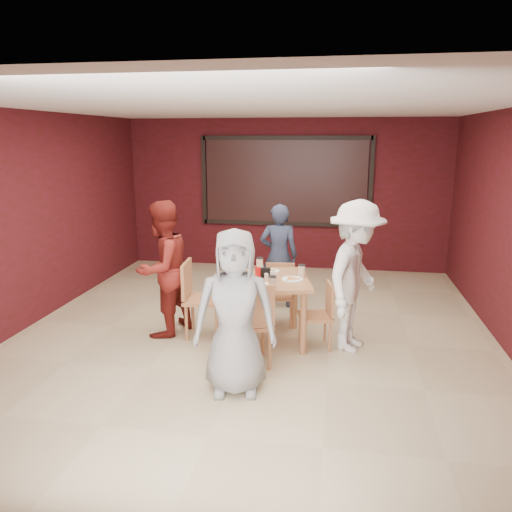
% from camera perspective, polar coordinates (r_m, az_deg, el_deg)
% --- Properties ---
extents(floor, '(7.00, 7.00, 0.00)m').
position_cam_1_polar(floor, '(6.42, -0.28, -9.03)').
color(floor, '#C2B187').
rests_on(floor, ground).
extents(window_blinds, '(3.00, 0.02, 1.50)m').
position_cam_1_polar(window_blinds, '(9.39, 3.36, 8.50)').
color(window_blinds, black).
extents(dining_table, '(1.21, 1.21, 0.96)m').
position_cam_1_polar(dining_table, '(6.02, 1.10, -3.49)').
color(dining_table, '#B17548').
rests_on(dining_table, floor).
extents(chair_front, '(0.60, 0.60, 0.96)m').
position_cam_1_polar(chair_front, '(5.38, -0.62, -7.34)').
color(chair_front, '#A96741').
rests_on(chair_front, floor).
extents(chair_back, '(0.42, 0.42, 0.80)m').
position_cam_1_polar(chair_back, '(6.73, 2.74, -3.89)').
color(chair_back, '#A96741').
rests_on(chair_back, floor).
extents(chair_left, '(0.50, 0.50, 0.96)m').
position_cam_1_polar(chair_left, '(6.28, -6.73, -4.37)').
color(chair_left, '#A96741').
rests_on(chair_left, floor).
extents(chair_right, '(0.45, 0.45, 0.79)m').
position_cam_1_polar(chair_right, '(5.97, 7.42, -6.34)').
color(chair_right, '#A96741').
rests_on(chair_right, floor).
extents(diner_front, '(0.87, 0.64, 1.63)m').
position_cam_1_polar(diner_front, '(4.81, -2.42, -6.46)').
color(diner_front, gray).
rests_on(diner_front, floor).
extents(diner_back, '(0.59, 0.41, 1.53)m').
position_cam_1_polar(diner_back, '(7.28, 2.61, 0.02)').
color(diner_back, '#2B344D').
rests_on(diner_back, floor).
extents(diner_left, '(0.91, 1.01, 1.71)m').
position_cam_1_polar(diner_left, '(6.33, -10.64, -1.46)').
color(diner_left, maroon).
rests_on(diner_left, floor).
extents(diner_right, '(1.01, 1.30, 1.77)m').
position_cam_1_polar(diner_right, '(5.87, 11.29, -2.32)').
color(diner_right, white).
rests_on(diner_right, floor).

